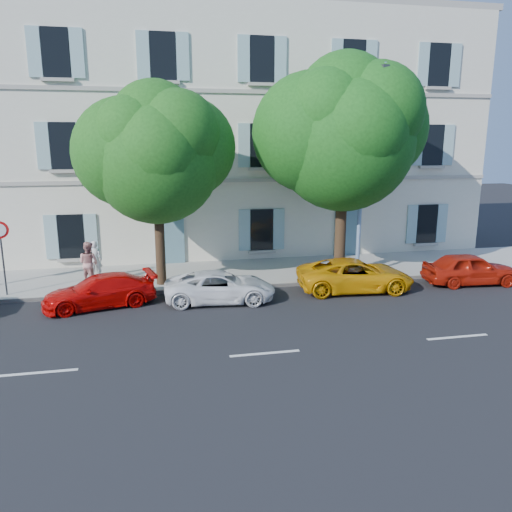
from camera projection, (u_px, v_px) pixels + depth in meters
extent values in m
plane|color=black|center=(241.00, 308.00, 17.80)|extent=(90.00, 90.00, 0.00)
cube|color=#A09E96|center=(223.00, 274.00, 22.03)|extent=(36.00, 4.50, 0.15)
cube|color=#9E998E|center=(231.00, 288.00, 19.96)|extent=(36.00, 0.16, 0.16)
cube|color=beige|center=(207.00, 137.00, 26.18)|extent=(28.00, 7.00, 12.00)
imported|color=#C30705|center=(100.00, 291.00, 17.82)|extent=(4.21, 2.50, 1.14)
imported|color=white|center=(220.00, 287.00, 18.39)|extent=(4.21, 2.22, 1.13)
imported|color=orange|center=(355.00, 275.00, 19.72)|extent=(4.72, 2.47, 1.27)
imported|color=#AA1A0A|center=(470.00, 269.00, 20.61)|extent=(3.95, 1.84, 1.31)
cylinder|color=#3A2819|center=(160.00, 246.00, 19.91)|extent=(0.39, 0.39, 3.10)
ellipsoid|color=#22691A|center=(156.00, 160.00, 19.14)|extent=(4.96, 4.96, 5.46)
cylinder|color=#3A2819|center=(340.00, 235.00, 21.10)|extent=(0.47, 0.47, 3.52)
ellipsoid|color=#1E681A|center=(344.00, 141.00, 20.21)|extent=(5.72, 5.72, 6.29)
cylinder|color=#383A3D|center=(4.00, 264.00, 18.54)|extent=(0.06, 0.06, 2.38)
cylinder|color=#7293BF|center=(361.00, 177.00, 20.40)|extent=(0.17, 0.17, 8.41)
cylinder|color=#7293BF|center=(374.00, 66.00, 18.75)|extent=(0.34, 1.47, 0.11)
cube|color=#383A3D|center=(383.00, 68.00, 18.08)|extent=(0.33, 0.51, 0.19)
imported|color=silver|center=(95.00, 260.00, 20.78)|extent=(0.62, 0.43, 1.64)
imported|color=tan|center=(89.00, 263.00, 20.08)|extent=(1.07, 1.00, 1.74)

